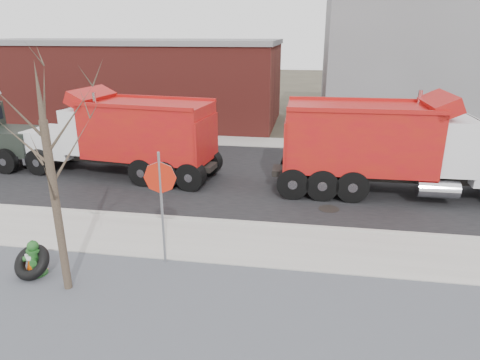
% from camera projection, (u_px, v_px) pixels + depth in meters
% --- Properties ---
extents(ground, '(120.00, 120.00, 0.00)m').
position_uv_depth(ground, '(224.00, 247.00, 11.98)').
color(ground, '#383328').
rests_on(ground, ground).
extents(gravel_verge, '(60.00, 5.00, 0.03)m').
position_uv_depth(gravel_verge, '(190.00, 327.00, 8.71)').
color(gravel_verge, slate).
rests_on(gravel_verge, ground).
extents(sidewalk, '(60.00, 2.50, 0.06)m').
position_uv_depth(sidewalk, '(225.00, 242.00, 12.20)').
color(sidewalk, '#9E9B93').
rests_on(sidewalk, ground).
extents(curb, '(60.00, 0.15, 0.11)m').
position_uv_depth(curb, '(233.00, 222.00, 13.41)').
color(curb, '#9E9B93').
rests_on(curb, ground).
extents(road, '(60.00, 9.40, 0.02)m').
position_uv_depth(road, '(253.00, 176.00, 17.85)').
color(road, black).
rests_on(road, ground).
extents(far_sidewalk, '(60.00, 2.00, 0.06)m').
position_uv_depth(far_sidewalk, '(267.00, 143.00, 23.16)').
color(far_sidewalk, '#9E9B93').
rests_on(far_sidewalk, ground).
extents(building_grey, '(12.00, 10.00, 8.00)m').
position_uv_depth(building_grey, '(425.00, 61.00, 26.09)').
color(building_grey, gray).
rests_on(building_grey, ground).
extents(building_brick, '(20.20, 8.20, 5.30)m').
position_uv_depth(building_brick, '(126.00, 80.00, 28.47)').
color(building_brick, maroon).
rests_on(building_brick, ground).
extents(bare_tree, '(3.20, 3.20, 5.20)m').
position_uv_depth(bare_tree, '(48.00, 153.00, 8.96)').
color(bare_tree, '#382D23').
rests_on(bare_tree, ground).
extents(fire_hydrant, '(0.53, 0.52, 0.94)m').
position_uv_depth(fire_hydrant, '(35.00, 259.00, 10.46)').
color(fire_hydrant, '#286024').
rests_on(fire_hydrant, ground).
extents(truck_tire, '(1.04, 0.95, 0.83)m').
position_uv_depth(truck_tire, '(32.00, 262.00, 10.40)').
color(truck_tire, black).
rests_on(truck_tire, ground).
extents(stop_sign, '(0.81, 0.10, 3.00)m').
position_uv_depth(stop_sign, '(161.00, 190.00, 10.49)').
color(stop_sign, gray).
rests_on(stop_sign, ground).
extents(traffic_cone_near, '(0.44, 0.44, 0.84)m').
position_uv_depth(traffic_cone_near, '(33.00, 259.00, 10.51)').
color(traffic_cone_near, '#E95307').
rests_on(traffic_cone_near, ground).
extents(dump_truck_red_a, '(9.16, 2.62, 3.68)m').
position_uv_depth(dump_truck_red_a, '(393.00, 144.00, 15.36)').
color(dump_truck_red_a, black).
rests_on(dump_truck_red_a, ground).
extents(dump_truck_red_b, '(8.39, 3.35, 3.51)m').
position_uv_depth(dump_truck_red_b, '(125.00, 133.00, 17.42)').
color(dump_truck_red_b, black).
rests_on(dump_truck_red_b, ground).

